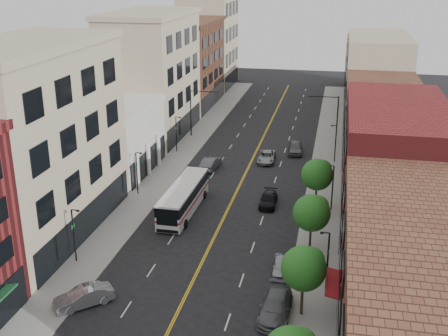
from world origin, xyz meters
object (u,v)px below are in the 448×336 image
Objects in this scene: car_parked_mid at (276,306)px; car_lane_b at (266,157)px; car_angle_b at (84,297)px; car_lane_behind at (211,163)px; city_bus at (184,196)px; car_lane_c at (295,148)px; car_parked_far at (281,266)px; car_lane_a at (268,200)px.

car_parked_mid reaches higher than car_lane_b.
car_parked_mid is 1.12× the size of car_lane_b.
car_lane_behind reaches higher than car_angle_b.
city_bus is at bearing 126.56° from car_parked_mid.
car_parked_far is at bearing -92.10° from car_lane_c.
car_lane_a is 14.64m from car_lane_b.
car_angle_b is at bearing -172.01° from car_parked_mid.
car_lane_b is 1.03× the size of car_lane_c.
car_lane_behind is (-0.20, 13.65, -0.97)m from city_bus.
car_lane_c is (1.35, 18.84, 0.17)m from car_lane_a.
city_bus is 13.69m from car_lane_behind.
car_lane_behind reaches higher than car_parked_far.
car_parked_mid reaches higher than car_lane_a.
car_parked_mid is at bearing -81.69° from car_lane_a.
city_bus is at bearing -112.04° from car_lane_b.
city_bus is at bearing -158.61° from car_lane_a.
car_parked_mid is at bearing 117.39° from car_lane_behind.
car_lane_behind is at bearing 130.56° from car_lane_a.
car_angle_b reaches higher than car_lane_b.
car_lane_b is at bearing -133.67° from car_lane_c.
car_lane_behind is (-11.80, 24.33, 0.14)m from car_parked_far.
car_parked_mid is 35.43m from car_lane_b.
city_bus is 18.94m from car_angle_b.
car_parked_mid is at bearing 54.04° from car_angle_b.
city_bus reaches higher than car_lane_a.
car_parked_mid is at bearing -92.06° from car_lane_c.
car_parked_far is at bearing 121.68° from car_lane_behind.
car_lane_behind is at bearing 110.53° from car_parked_far.
car_parked_far is at bearing 94.48° from car_parked_mid.
city_bus is 19.18m from car_lane_b.
car_lane_a is at bearing 96.27° from car_parked_far.
car_parked_mid is at bearing -92.38° from car_parked_far.
car_lane_c reaches higher than car_parked_mid.
car_lane_behind is 13.48m from car_lane_a.
car_lane_b is at bearing -141.29° from car_lane_behind.
city_bus reaches higher than car_parked_far.
car_lane_c reaches higher than car_lane_b.
car_parked_mid is at bearing -54.22° from city_bus.
car_lane_c reaches higher than car_angle_b.
city_bus is 2.66× the size of car_lane_a.
car_lane_b is (-5.08, 28.68, 0.04)m from car_parked_far.
car_lane_behind reaches higher than car_lane_b.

